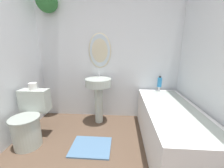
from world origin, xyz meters
TOP-DOWN VIEW (x-y plane):
  - wall_back at (-0.10, 2.39)m, footprint 2.67×0.34m
  - toilet at (-1.01, 1.48)m, footprint 0.41×0.54m
  - pedestal_sink at (-0.14, 2.11)m, footprint 0.45×0.45m
  - bathtub at (0.92, 1.54)m, footprint 0.67×1.56m
  - shampoo_bottle at (0.93, 2.25)m, footprint 0.08×0.08m
  - bath_mat at (-0.14, 1.41)m, footprint 0.53×0.42m
  - toilet_paper_roll at (-1.01, 1.66)m, footprint 0.11×0.11m

SIDE VIEW (x-z plane):
  - bath_mat at x=-0.14m, z-range 0.00..0.02m
  - bathtub at x=0.92m, z-range -0.03..0.62m
  - toilet at x=-1.01m, z-range -0.04..0.69m
  - pedestal_sink at x=-0.14m, z-range 0.15..1.06m
  - shampoo_bottle at x=0.93m, z-range 0.64..0.83m
  - toilet_paper_roll at x=-1.01m, z-range 0.73..0.83m
  - wall_back at x=-0.10m, z-range 0.08..2.48m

